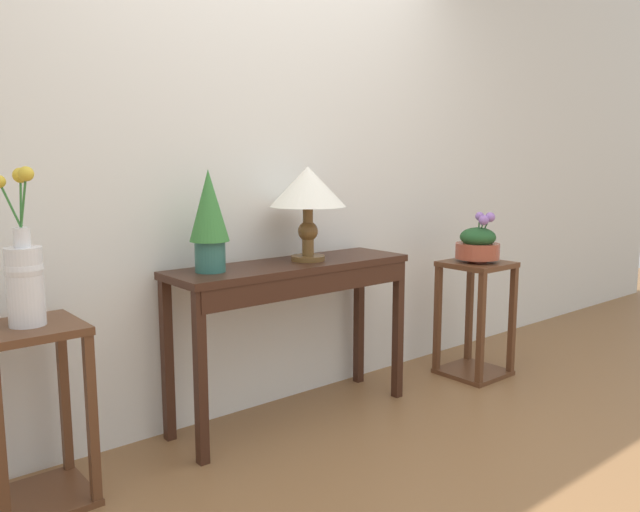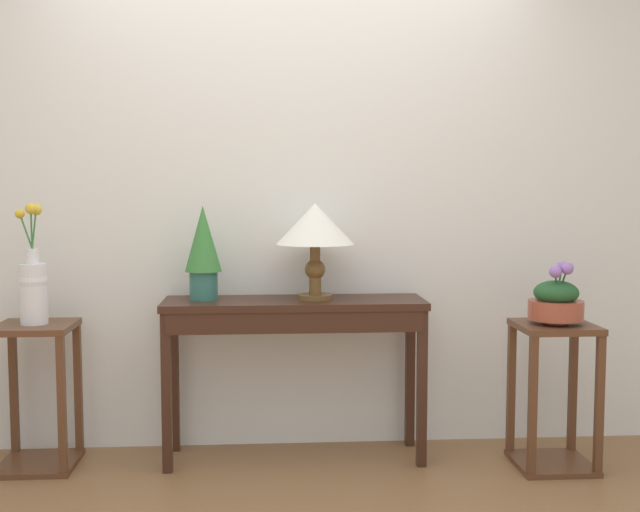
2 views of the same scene
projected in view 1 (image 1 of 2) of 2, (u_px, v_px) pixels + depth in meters
ground_plane at (453, 503)px, 2.38m from camera, size 12.00×12.00×0.01m
back_wall_with_art at (255, 140)px, 3.16m from camera, size 9.00×0.10×2.80m
console_table at (295, 287)px, 3.06m from camera, size 1.27×0.37×0.80m
table_lamp at (308, 191)px, 3.07m from camera, size 0.38×0.38×0.47m
potted_plant_on_console at (209, 216)px, 2.76m from camera, size 0.18×0.18×0.46m
pedestal_stand_left at (35, 416)px, 2.32m from camera, size 0.36×0.36×0.70m
flower_vase_tall_left at (24, 274)px, 2.24m from camera, size 0.15×0.15×0.57m
pedestal_stand_right at (475, 319)px, 3.75m from camera, size 0.36×0.36×0.70m
planter_bowl_wide_right at (478, 244)px, 3.69m from camera, size 0.26×0.26×0.30m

